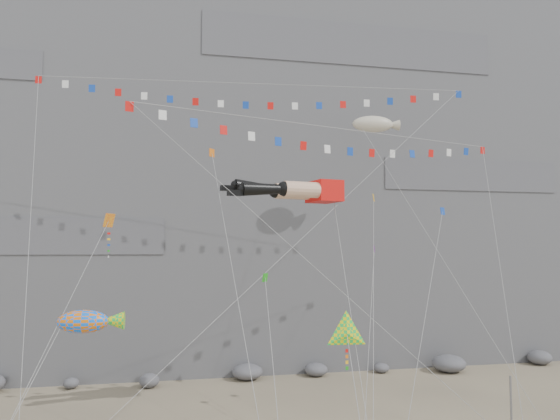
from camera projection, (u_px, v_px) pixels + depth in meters
name	position (u px, v px, depth m)	size (l,w,h in m)	color
cliff	(228.00, 125.00, 62.07)	(80.00, 28.00, 50.00)	slate
talus_boulders	(247.00, 372.00, 45.79)	(60.00, 3.00, 1.20)	#5E5E63
anchor_pole_right	(511.00, 411.00, 30.66)	(0.12, 0.12, 3.85)	gray
legs_kite	(295.00, 191.00, 34.72)	(7.92, 13.92, 19.35)	red
flag_banner_upper	(258.00, 84.00, 41.18)	(31.67, 15.87, 30.29)	red
flag_banner_lower	(339.00, 129.00, 36.13)	(26.38, 12.31, 21.96)	red
harlequin_kite	(109.00, 221.00, 31.11)	(5.71, 8.60, 15.51)	red
fish_windsock	(83.00, 322.00, 27.53)	(5.89, 5.52, 9.58)	orange
delta_kite	(347.00, 334.00, 27.07)	(2.29, 6.48, 9.17)	yellow
blimp_windsock	(373.00, 125.00, 44.80)	(7.00, 15.82, 26.28)	beige
small_kite_a	(213.00, 157.00, 35.31)	(2.41, 12.83, 21.14)	orange
small_kite_b	(374.00, 253.00, 34.16)	(4.53, 8.51, 14.12)	purple
small_kite_c	(265.00, 281.00, 29.75)	(1.12, 8.33, 12.17)	#1D9B17
small_kite_d	(374.00, 201.00, 38.83)	(6.12, 13.78, 20.36)	yellow
small_kite_e	(442.00, 215.00, 34.80)	(7.48, 8.44, 16.95)	#123BA6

